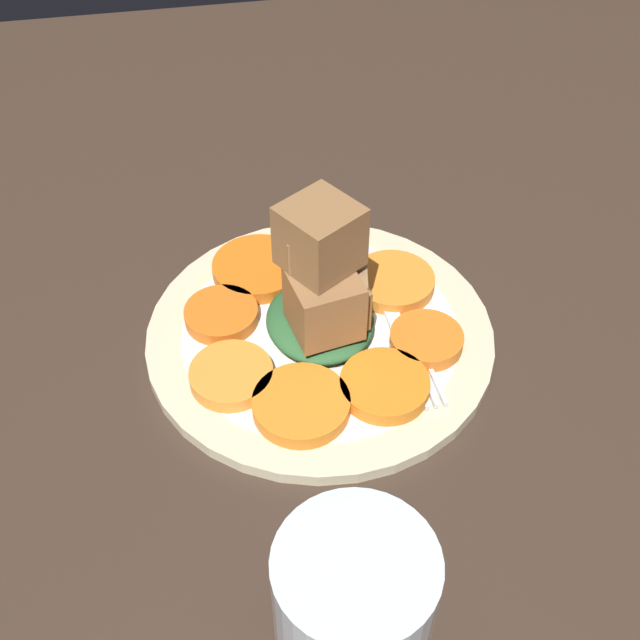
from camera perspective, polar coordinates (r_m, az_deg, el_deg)
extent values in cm
cube|color=#38281E|center=(61.51, 0.00, -2.03)|extent=(120.00, 120.00, 2.00)
cylinder|color=beige|center=(60.41, 0.00, -1.07)|extent=(26.00, 26.00, 1.00)
cylinder|color=white|center=(60.37, 0.00, -1.03)|extent=(20.80, 20.80, 1.00)
cylinder|color=orange|center=(55.78, 4.62, -4.67)|extent=(6.27, 6.27, 1.10)
cylinder|color=orange|center=(58.99, 7.57, -1.41)|extent=(5.39, 5.39, 1.10)
cylinder|color=orange|center=(63.19, 5.21, 2.72)|extent=(6.51, 6.51, 1.10)
cylinder|color=orange|center=(65.56, 0.52, 4.82)|extent=(5.89, 5.89, 1.10)
cylinder|color=orange|center=(64.31, -4.43, 3.69)|extent=(7.27, 7.27, 1.10)
cylinder|color=orange|center=(60.75, -7.02, 0.38)|extent=(5.57, 5.57, 1.10)
cylinder|color=orange|center=(56.55, -6.33, -3.93)|extent=(5.90, 5.90, 1.10)
cylinder|color=orange|center=(54.55, -1.34, -6.04)|extent=(6.70, 6.70, 1.10)
ellipsoid|color=#2D6033|center=(59.28, 0.00, -0.02)|extent=(8.89, 8.00, 1.95)
cube|color=olive|center=(56.75, 1.43, 1.24)|extent=(3.99, 3.99, 3.44)
cube|color=#9E754C|center=(57.27, 1.40, 2.07)|extent=(4.57, 4.57, 3.91)
cube|color=olive|center=(55.87, 0.22, 1.22)|extent=(5.37, 5.37, 4.61)
cube|color=#9E754C|center=(55.60, -0.88, 5.30)|extent=(3.88, 3.88, 3.62)
cube|color=olive|center=(53.98, -0.14, 6.04)|extent=(6.45, 6.45, 4.67)
cube|color=silver|center=(63.12, 4.32, 2.30)|extent=(12.15, 1.69, 0.40)
cube|color=silver|center=(58.64, 6.22, -2.11)|extent=(1.58, 2.38, 0.40)
cube|color=silver|center=(57.01, 8.14, -4.18)|extent=(4.78, 0.54, 0.40)
cube|color=silver|center=(56.82, 7.51, -4.30)|extent=(4.78, 0.54, 0.40)
cube|color=silver|center=(56.64, 6.87, -4.43)|extent=(4.78, 0.54, 0.40)
cube|color=silver|center=(56.47, 6.23, -4.56)|extent=(4.78, 0.54, 0.40)
cylinder|color=silver|center=(42.14, 2.34, -20.55)|extent=(7.76, 7.76, 11.66)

